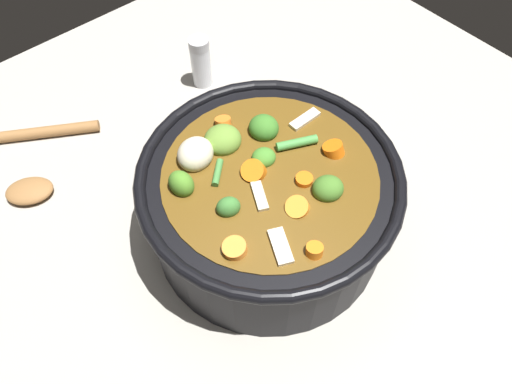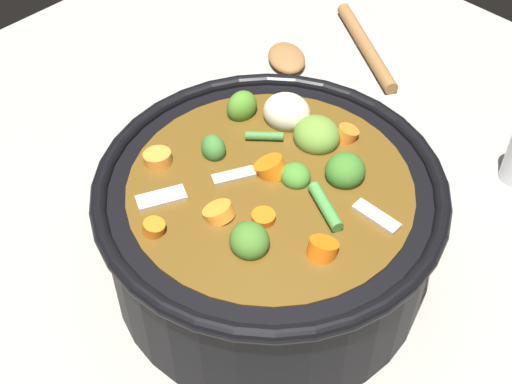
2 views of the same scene
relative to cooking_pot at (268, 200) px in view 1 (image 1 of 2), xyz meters
name	(u,v)px [view 1 (image 1 of 2)]	position (x,y,z in m)	size (l,w,h in m)	color
ground_plane	(268,228)	(0.00, 0.00, -0.07)	(1.10, 1.10, 0.00)	#9E998E
cooking_pot	(268,200)	(0.00, 0.00, 0.00)	(0.31, 0.31, 0.15)	black
wooden_spoon	(33,161)	(0.19, -0.30, -0.06)	(0.18, 0.19, 0.02)	olive
salt_shaker	(201,62)	(-0.11, -0.28, -0.02)	(0.03, 0.03, 0.09)	silver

